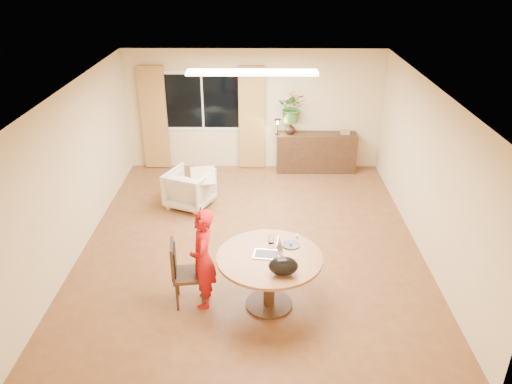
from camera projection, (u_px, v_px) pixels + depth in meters
floor at (251, 241)px, 8.37m from camera, size 6.50×6.50×0.00m
ceiling at (251, 88)px, 7.23m from camera, size 6.50×6.50×0.00m
wall_back at (254, 110)px, 10.72m from camera, size 5.50×0.00×5.50m
wall_left at (76, 170)px, 7.83m from camera, size 0.00×6.50×6.50m
wall_right at (427, 171)px, 7.78m from camera, size 0.00×6.50×6.50m
window at (202, 101)px, 10.63m from camera, size 1.70×0.03×1.30m
curtain_left at (154, 118)px, 10.73m from camera, size 0.55×0.08×2.25m
curtain_right at (252, 119)px, 10.71m from camera, size 0.55×0.08×2.25m
ceiling_panel at (252, 72)px, 8.33m from camera, size 2.20×0.35×0.05m
dining_table at (269, 267)px, 6.61m from camera, size 1.40×1.40×0.80m
dining_chair at (189, 273)px, 6.74m from camera, size 0.51×0.48×0.96m
child at (203, 259)px, 6.63m from camera, size 0.54×0.37×1.43m
laptop at (267, 247)px, 6.50m from camera, size 0.40×0.29×0.25m
tumbler at (271, 239)px, 6.80m from camera, size 0.09×0.09×0.11m
wine_glass at (297, 241)px, 6.68m from camera, size 0.08×0.08×0.20m
pot_lid at (291, 244)px, 6.76m from camera, size 0.29×0.29×0.04m
handbag at (283, 266)px, 6.11m from camera, size 0.41×0.29×0.25m
armchair at (190, 188)px, 9.40m from camera, size 1.01×1.02×0.72m
throw at (203, 172)px, 9.17m from camera, size 0.53×0.62×0.03m
sideboard at (316, 152)px, 10.88m from camera, size 1.71×0.42×0.86m
vase at (290, 128)px, 10.64m from camera, size 0.29×0.29×0.25m
bouquet at (293, 108)px, 10.44m from camera, size 0.66×0.60×0.66m
book_stack at (345, 132)px, 10.67m from camera, size 0.24×0.21×0.08m
desk_lamp at (277, 127)px, 10.58m from camera, size 0.18×0.18×0.35m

